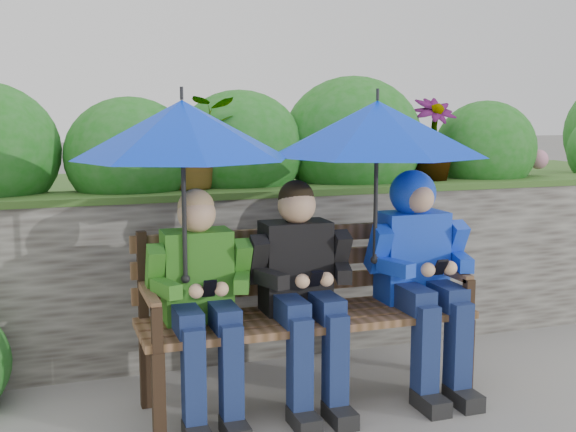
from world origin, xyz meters
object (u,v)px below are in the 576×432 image
object	(u,v)px
umbrella_left	(182,130)
umbrella_right	(377,128)
park_bench	(303,302)
boy_middle	(302,283)
boy_right	(420,262)
boy_left	(201,293)

from	to	relation	value
umbrella_left	umbrella_right	bearing A→B (deg)	1.21
park_bench	boy_middle	world-z (taller)	boy_middle
boy_right	umbrella_left	size ratio (longest dim) A/B	1.15
boy_left	boy_middle	size ratio (longest dim) A/B	0.98
boy_left	umbrella_left	bearing A→B (deg)	-173.52
park_bench	boy_middle	bearing A→B (deg)	-113.66
boy_left	umbrella_left	xyz separation A→B (m)	(-0.08, -0.01, 0.79)
park_bench	umbrella_right	xyz separation A→B (m)	(0.37, -0.07, 0.90)
boy_middle	umbrella_left	bearing A→B (deg)	-179.41
park_bench	boy_right	distance (m)	0.67
boy_right	umbrella_left	distance (m)	1.46
boy_middle	umbrella_left	xyz separation A→B (m)	(-0.59, -0.01, 0.77)
boy_left	boy_middle	xyz separation A→B (m)	(0.52, -0.00, 0.01)
park_bench	boy_left	world-z (taller)	boy_left
umbrella_left	umbrella_right	size ratio (longest dim) A/B	0.90
park_bench	boy_right	xyz separation A→B (m)	(0.64, -0.07, 0.18)
boy_middle	boy_right	xyz separation A→B (m)	(0.68, 0.01, 0.06)
boy_right	umbrella_right	distance (m)	0.76
boy_left	umbrella_left	distance (m)	0.79
boy_middle	umbrella_left	world-z (taller)	umbrella_left
boy_left	boy_right	distance (m)	1.20
park_bench	umbrella_left	distance (m)	1.10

